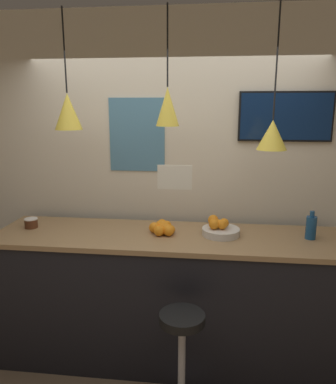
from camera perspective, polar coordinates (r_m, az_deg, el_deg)
The scene contains 13 objects.
back_wall at distance 3.36m, azimuth 0.95°, elevation 1.76°, with size 8.00×0.06×2.90m.
service_counter at distance 3.23m, azimuth 0.00°, elevation -15.75°, with size 2.80×0.72×1.10m.
bar_stool at distance 2.75m, azimuth 2.10°, elevation -23.56°, with size 0.40×0.40×0.78m.
fruit_bowl at distance 3.01m, azimuth 7.89°, elevation -5.58°, with size 0.30×0.30×0.14m.
orange_pile at distance 3.03m, azimuth -0.76°, elevation -5.47°, with size 0.21×0.26×0.09m.
juice_bottle at distance 3.09m, azimuth 20.97°, elevation -5.02°, with size 0.08×0.08×0.22m.
spread_jar at distance 3.36m, azimuth -20.13°, elevation -4.46°, with size 0.11×0.11×0.08m.
pendant_lamp_left at distance 2.99m, azimuth -15.00°, elevation 11.81°, with size 0.21×0.21×0.87m.
pendant_lamp_middle at distance 2.80m, azimuth -0.07°, elevation 12.93°, with size 0.17×0.17×0.84m.
pendant_lamp_right at distance 2.82m, azimuth 15.61°, elevation 8.47°, with size 0.22×0.22×1.01m.
mounted_tv at distance 3.28m, azimuth 17.47°, elevation 10.91°, with size 0.76×0.04×0.41m.
hanging_menu_board at distance 2.59m, azimuth 1.02°, elevation 2.26°, with size 0.24×0.01×0.17m.
wall_poster at distance 3.32m, azimuth -4.76°, elevation 8.65°, with size 0.49×0.01×0.63m.
Camera 1 is at (0.33, -2.09, 2.11)m, focal length 35.00 mm.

